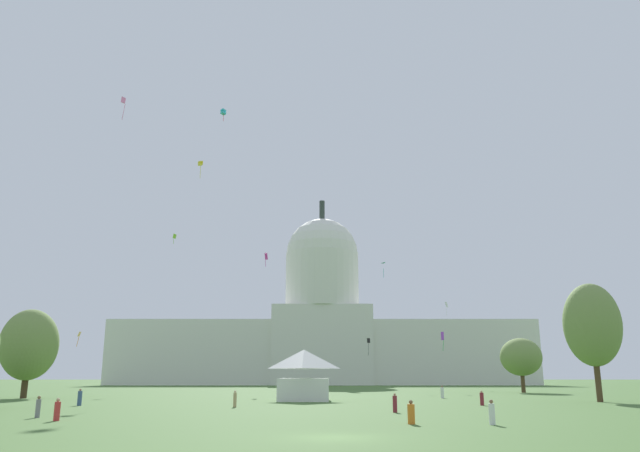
{
  "coord_description": "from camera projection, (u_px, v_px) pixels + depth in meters",
  "views": [
    {
      "loc": [
        -0.76,
        -32.5,
        3.08
      ],
      "look_at": [
        -0.38,
        94.65,
        34.27
      ],
      "focal_mm": 34.15,
      "sensor_mm": 36.0,
      "label": 1
    }
  ],
  "objects": [
    {
      "name": "kite_lime_mid",
      "position": [
        173.0,
        237.0,
        131.21
      ],
      "size": [
        0.67,
        0.87,
        2.22
      ],
      "rotation": [
        0.0,
        0.0,
        3.44
      ],
      "color": "#8CD133"
    },
    {
      "name": "kite_yellow_high",
      "position": [
        199.0,
        163.0,
        119.42
      ],
      "size": [
        1.12,
        1.09,
        3.55
      ],
      "rotation": [
        0.0,
        0.0,
        2.04
      ],
      "color": "yellow"
    },
    {
      "name": "kite_white_mid",
      "position": [
        445.0,
        306.0,
        150.23
      ],
      "size": [
        0.79,
        0.38,
        3.61
      ],
      "rotation": [
        0.0,
        0.0,
        5.81
      ],
      "color": "white"
    },
    {
      "name": "kite_black_low",
      "position": [
        367.0,
        342.0,
        171.87
      ],
      "size": [
        0.91,
        0.59,
        4.8
      ],
      "rotation": [
        0.0,
        0.0,
        2.74
      ],
      "color": "black"
    },
    {
      "name": "tree_east_near",
      "position": [
        590.0,
        325.0,
        73.37
      ],
      "size": [
        7.54,
        7.25,
        13.96
      ],
      "color": "#4C3823",
      "rests_on": "ground_plane"
    },
    {
      "name": "person_white_back_right",
      "position": [
        490.0,
        413.0,
        38.72
      ],
      "size": [
        0.53,
        0.53,
        1.55
      ],
      "rotation": [
        0.0,
        0.0,
        2.55
      ],
      "color": "silver",
      "rests_on": "ground_plane"
    },
    {
      "name": "person_white_back_left",
      "position": [
        440.0,
        392.0,
        83.03
      ],
      "size": [
        0.58,
        0.58,
        1.67
      ],
      "rotation": [
        0.0,
        0.0,
        5.88
      ],
      "color": "silver",
      "rests_on": "ground_plane"
    },
    {
      "name": "person_denim_front_center",
      "position": [
        78.0,
        398.0,
        62.78
      ],
      "size": [
        0.44,
        0.44,
        1.7
      ],
      "rotation": [
        0.0,
        0.0,
        6.28
      ],
      "color": "#3D5684",
      "rests_on": "ground_plane"
    },
    {
      "name": "tree_west_mid",
      "position": [
        27.0,
        345.0,
        83.84
      ],
      "size": [
        10.93,
        10.91,
        12.01
      ],
      "color": "#42301E",
      "rests_on": "ground_plane"
    },
    {
      "name": "kite_cyan_high",
      "position": [
        221.0,
        112.0,
        133.44
      ],
      "size": [
        1.39,
        1.38,
        2.81
      ],
      "rotation": [
        0.0,
        0.0,
        5.43
      ],
      "color": "#33BCDB"
    },
    {
      "name": "person_maroon_front_left",
      "position": [
        480.0,
        399.0,
        63.31
      ],
      "size": [
        0.48,
        0.48,
        1.52
      ],
      "rotation": [
        0.0,
        0.0,
        1.81
      ],
      "color": "maroon",
      "rests_on": "ground_plane"
    },
    {
      "name": "person_red_near_tree_east",
      "position": [
        55.0,
        411.0,
        41.99
      ],
      "size": [
        0.41,
        0.41,
        1.53
      ],
      "rotation": [
        0.0,
        0.0,
        4.71
      ],
      "color": "red",
      "rests_on": "ground_plane"
    },
    {
      "name": "capitol_building",
      "position": [
        320.0,
        330.0,
        197.43
      ],
      "size": [
        133.84,
        24.11,
        60.85
      ],
      "color": "silver",
      "rests_on": "ground_plane"
    },
    {
      "name": "person_maroon_aisle_center",
      "position": [
        393.0,
        404.0,
        51.44
      ],
      "size": [
        0.44,
        0.44,
        1.58
      ],
      "rotation": [
        0.0,
        0.0,
        4.49
      ],
      "color": "maroon",
      "rests_on": "ground_plane"
    },
    {
      "name": "kite_gold_low",
      "position": [
        77.0,
        335.0,
        93.74
      ],
      "size": [
        0.81,
        0.87,
        2.31
      ],
      "rotation": [
        0.0,
        0.0,
        4.57
      ],
      "color": "gold"
    },
    {
      "name": "person_orange_near_tent",
      "position": [
        409.0,
        413.0,
        39.27
      ],
      "size": [
        0.54,
        0.54,
        1.5
      ],
      "rotation": [
        0.0,
        0.0,
        1.73
      ],
      "color": "orange",
      "rests_on": "ground_plane"
    },
    {
      "name": "event_tent",
      "position": [
        302.0,
        375.0,
        74.89
      ],
      "size": [
        6.53,
        6.79,
        6.15
      ],
      "rotation": [
        0.0,
        0.0,
        -0.02
      ],
      "color": "white",
      "rests_on": "ground_plane"
    },
    {
      "name": "tree_east_far",
      "position": [
        519.0,
        357.0,
        109.89
      ],
      "size": [
        10.61,
        10.55,
        9.6
      ],
      "color": "#4C3823",
      "rests_on": "ground_plane"
    },
    {
      "name": "kite_turquoise_mid",
      "position": [
        379.0,
        265.0,
        138.57
      ],
      "size": [
        1.22,
        1.74,
        3.02
      ],
      "rotation": [
        0.0,
        0.0,
        4.92
      ],
      "color": "teal"
    },
    {
      "name": "person_grey_edge_east",
      "position": [
        36.0,
        408.0,
        45.09
      ],
      "size": [
        0.49,
        0.49,
        1.57
      ],
      "rotation": [
        0.0,
        0.0,
        4.02
      ],
      "color": "gray",
      "rests_on": "ground_plane"
    },
    {
      "name": "ground_plane",
      "position": [
        333.0,
        437.0,
        30.83
      ],
      "size": [
        800.0,
        800.0,
        0.0
      ],
      "primitive_type": "plane",
      "color": "#42662D"
    },
    {
      "name": "kite_pink_high",
      "position": [
        121.0,
        102.0,
        89.53
      ],
      "size": [
        0.63,
        0.87,
        3.78
      ],
      "rotation": [
        0.0,
        0.0,
        2.96
      ],
      "color": "pink"
    },
    {
      "name": "kite_magenta_mid",
      "position": [
        264.0,
        257.0,
        123.09
      ],
      "size": [
        0.68,
        0.58,
        2.87
      ],
      "rotation": [
        0.0,
        0.0,
        2.46
      ],
      "color": "#D1339E"
    },
    {
      "name": "kite_violet_low",
      "position": [
        441.0,
        338.0,
        109.75
      ],
      "size": [
        0.51,
        0.26,
        3.41
      ],
      "rotation": [
        0.0,
        0.0,
        2.1
      ],
      "color": "purple"
    },
    {
      "name": "person_tan_back_center",
      "position": [
        233.0,
        399.0,
        59.81
      ],
      "size": [
        0.41,
        0.41,
        1.6
      ],
      "rotation": [
        0.0,
        0.0,
        3.44
      ],
      "color": "tan",
      "rests_on": "ground_plane"
    }
  ]
}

